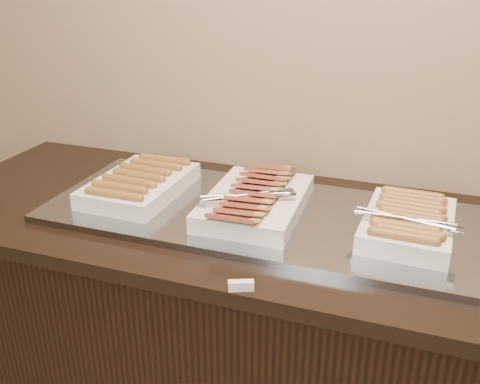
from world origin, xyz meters
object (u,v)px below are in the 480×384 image
at_px(warming_tray, 258,214).
at_px(dish_right, 408,222).
at_px(dish_left, 140,184).
at_px(dish_center, 255,200).
at_px(counter, 260,345).

xyz_separation_m(warming_tray, dish_right, (0.40, -0.00, 0.05)).
relative_size(dish_left, dish_center, 0.89).
xyz_separation_m(dish_center, dish_right, (0.41, -0.00, 0.00)).
bearing_deg(dish_left, counter, 0.85).
bearing_deg(dish_left, warming_tray, 0.85).
distance_m(counter, dish_left, 0.63).
distance_m(warming_tray, dish_right, 0.41).
xyz_separation_m(dish_left, dish_right, (0.78, -0.00, 0.01)).
distance_m(counter, warming_tray, 0.46).
height_order(dish_center, dish_right, dish_center).
bearing_deg(dish_right, dish_center, -177.41).
bearing_deg(dish_right, dish_left, -177.59).
height_order(dish_left, dish_center, dish_center).
bearing_deg(dish_right, warming_tray, -177.89).
xyz_separation_m(counter, dish_center, (-0.02, -0.00, 0.50)).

